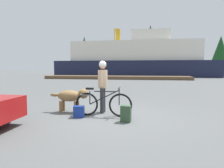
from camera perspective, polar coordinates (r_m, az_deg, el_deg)
name	(u,v)px	position (r m, az deg, el deg)	size (l,w,h in m)	color
ground_plane	(109,116)	(6.28, -0.73, -9.34)	(160.00, 160.00, 0.00)	#595B5B
bicycle	(103,104)	(6.21, -2.65, -5.75)	(1.82, 0.44, 0.92)	black
person_cyclist	(103,81)	(6.63, -2.72, 0.77)	(0.32, 0.53, 1.76)	#333338
dog	(71,96)	(6.87, -11.70, -3.51)	(1.37, 0.45, 0.82)	olive
backpack	(126,114)	(5.61, 4.04, -8.63)	(0.28, 0.20, 0.47)	#334C33
handbag_pannier	(79,112)	(6.16, -9.60, -7.96)	(0.32, 0.18, 0.36)	navy
dock_pier	(116,77)	(25.73, 1.26, 1.92)	(18.78, 2.84, 0.40)	brown
ferry_boat	(135,60)	(34.65, 6.83, 7.00)	(25.97, 8.63, 8.19)	#191E38
sailboat_moored	(115,73)	(33.08, 0.95, 3.11)	(6.36, 1.78, 7.54)	silver
pine_tree_far_left	(84,49)	(52.42, -8.05, 10.16)	(3.12, 3.12, 9.47)	#4C331E
pine_tree_center	(150,43)	(47.33, 11.05, 11.68)	(3.98, 3.98, 11.31)	#4C331E
pine_tree_far_right	(221,49)	(53.58, 29.04, 8.83)	(3.93, 3.93, 8.92)	#4C331E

